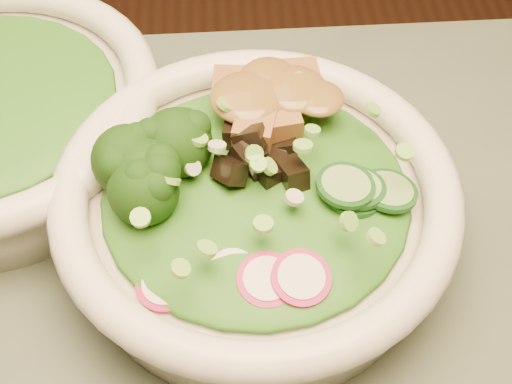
{
  "coord_description": "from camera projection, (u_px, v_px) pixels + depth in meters",
  "views": [
    {
      "loc": [
        -0.19,
        -0.16,
        1.19
      ],
      "look_at": [
        -0.17,
        0.15,
        0.81
      ],
      "focal_mm": 50.0,
      "sensor_mm": 36.0,
      "label": 1
    }
  ],
  "objects": [
    {
      "name": "lettuce_bed",
      "position": [
        256.0,
        191.0,
        0.49
      ],
      "size": [
        0.21,
        0.21,
        0.03
      ],
      "primitive_type": "ellipsoid",
      "color": "#255612",
      "rests_on": "salad_bowl"
    },
    {
      "name": "salad_bowl",
      "position": [
        256.0,
        210.0,
        0.5
      ],
      "size": [
        0.28,
        0.28,
        0.08
      ],
      "rotation": [
        0.0,
        0.0,
        -0.05
      ],
      "color": "silver",
      "rests_on": "dining_table"
    },
    {
      "name": "cucumber_slices",
      "position": [
        358.0,
        189.0,
        0.47
      ],
      "size": [
        0.08,
        0.08,
        0.04
      ],
      "primitive_type": null,
      "rotation": [
        0.0,
        0.0,
        -0.05
      ],
      "color": "#89C26C",
      "rests_on": "salad_bowl"
    },
    {
      "name": "broccoli_florets",
      "position": [
        159.0,
        170.0,
        0.48
      ],
      "size": [
        0.09,
        0.08,
        0.05
      ],
      "primitive_type": null,
      "rotation": [
        0.0,
        0.0,
        -0.05
      ],
      "color": "black",
      "rests_on": "salad_bowl"
    },
    {
      "name": "radish_slices",
      "position": [
        249.0,
        274.0,
        0.44
      ],
      "size": [
        0.12,
        0.05,
        0.02
      ],
      "primitive_type": null,
      "rotation": [
        0.0,
        0.0,
        -0.05
      ],
      "color": "#9E0C47",
      "rests_on": "salad_bowl"
    },
    {
      "name": "scallion_garnish",
      "position": [
        256.0,
        167.0,
        0.47
      ],
      "size": [
        0.2,
        0.2,
        0.03
      ],
      "primitive_type": null,
      "color": "#76BC42",
      "rests_on": "salad_bowl"
    },
    {
      "name": "mushroom_heap",
      "position": [
        258.0,
        163.0,
        0.48
      ],
      "size": [
        0.08,
        0.08,
        0.04
      ],
      "primitive_type": null,
      "rotation": [
        0.0,
        0.0,
        -0.05
      ],
      "color": "black",
      "rests_on": "salad_bowl"
    },
    {
      "name": "peanut_sauce",
      "position": [
        268.0,
        96.0,
        0.51
      ],
      "size": [
        0.07,
        0.06,
        0.02
      ],
      "primitive_type": "ellipsoid",
      "color": "brown",
      "rests_on": "tofu_cubes"
    },
    {
      "name": "tofu_cubes",
      "position": [
        268.0,
        110.0,
        0.52
      ],
      "size": [
        0.1,
        0.07,
        0.04
      ],
      "primitive_type": null,
      "rotation": [
        0.0,
        0.0,
        -0.05
      ],
      "color": "#965F32",
      "rests_on": "salad_bowl"
    }
  ]
}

